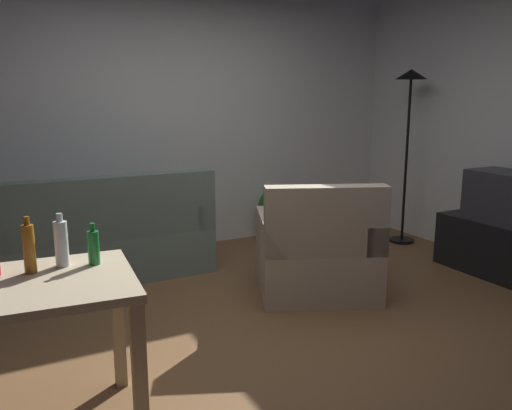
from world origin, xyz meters
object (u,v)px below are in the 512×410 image
(armchair, at_px, (317,254))
(bottle_amber, at_px, (29,248))
(torchiere_lamp, at_px, (409,109))
(bottle_clear, at_px, (61,243))
(tv, at_px, (506,197))
(tv_stand, at_px, (501,249))
(bottle_green, at_px, (94,247))
(potted_plant, at_px, (275,211))
(couch, at_px, (104,242))

(armchair, height_order, bottle_amber, bottle_amber)
(torchiere_lamp, bearing_deg, bottle_clear, -156.61)
(tv, xyz_separation_m, torchiere_lamp, (-0.00, 1.22, 0.71))
(tv_stand, relative_size, bottle_clear, 4.25)
(tv_stand, distance_m, bottle_amber, 3.86)
(tv, height_order, torchiere_lamp, torchiere_lamp)
(tv_stand, height_order, bottle_clear, bottle_clear)
(bottle_clear, height_order, bottle_green, bottle_clear)
(potted_plant, height_order, bottle_green, bottle_green)
(torchiere_lamp, xyz_separation_m, bottle_green, (-3.50, -1.62, -0.57))
(tv_stand, bearing_deg, armchair, 76.48)
(torchiere_lamp, xyz_separation_m, potted_plant, (-1.19, 0.69, -1.08))
(couch, height_order, bottle_amber, bottle_amber)
(torchiere_lamp, xyz_separation_m, bottle_amber, (-3.79, -1.61, -0.54))
(armchair, relative_size, bottle_amber, 4.33)
(armchair, bearing_deg, tv_stand, -170.50)
(potted_plant, bearing_deg, armchair, -107.30)
(couch, xyz_separation_m, tv, (3.07, -1.59, 0.39))
(couch, height_order, tv_stand, couch)
(potted_plant, xyz_separation_m, armchair, (-0.47, -1.50, -0.01))
(tv_stand, distance_m, bottle_clear, 3.72)
(torchiere_lamp, distance_m, potted_plant, 1.75)
(bottle_clear, bearing_deg, tv_stand, 5.64)
(couch, height_order, potted_plant, couch)
(potted_plant, distance_m, bottle_clear, 3.38)
(tv, distance_m, bottle_green, 3.53)
(couch, height_order, tv, same)
(tv_stand, height_order, armchair, armchair)
(tv_stand, xyz_separation_m, bottle_clear, (-3.64, -0.36, 0.63))
(bottle_amber, distance_m, bottle_green, 0.29)
(potted_plant, bearing_deg, bottle_amber, -138.54)
(bottle_green, bearing_deg, torchiere_lamp, 24.79)
(tv_stand, distance_m, torchiere_lamp, 1.69)
(armchair, height_order, bottle_clear, bottle_clear)
(bottle_amber, relative_size, bottle_clear, 1.03)
(armchair, bearing_deg, potted_plant, -84.28)
(couch, distance_m, tv_stand, 3.46)
(armchair, distance_m, bottle_amber, 2.35)
(potted_plant, xyz_separation_m, bottle_green, (-2.32, -2.30, 0.52))
(tv_stand, height_order, bottle_amber, bottle_amber)
(couch, bearing_deg, tv, 152.66)
(tv_stand, xyz_separation_m, torchiere_lamp, (0.00, 1.22, 1.17))
(bottle_amber, bearing_deg, armchair, 20.44)
(torchiere_lamp, bearing_deg, tv, -89.83)
(torchiere_lamp, distance_m, bottle_amber, 4.15)
(bottle_green, bearing_deg, tv_stand, 6.54)
(tv, distance_m, bottle_clear, 3.67)
(torchiere_lamp, distance_m, bottle_green, 3.90)
(couch, distance_m, potted_plant, 1.91)
(couch, xyz_separation_m, bottle_green, (-0.43, -1.99, 0.54))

